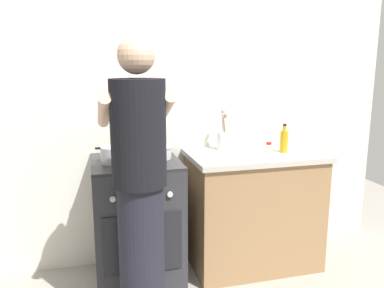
# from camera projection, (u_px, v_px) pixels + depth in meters

# --- Properties ---
(ground) EXTENTS (6.00, 6.00, 0.00)m
(ground) POSITION_uv_depth(u_px,v_px,m) (190.00, 282.00, 2.81)
(ground) COLOR gray
(back_wall) EXTENTS (3.20, 0.10, 2.50)m
(back_wall) POSITION_uv_depth(u_px,v_px,m) (198.00, 103.00, 3.08)
(back_wall) COLOR silver
(back_wall) RESTS_ON ground
(countertop) EXTENTS (1.00, 0.60, 0.90)m
(countertop) POSITION_uv_depth(u_px,v_px,m) (253.00, 209.00, 3.00)
(countertop) COLOR #99724C
(countertop) RESTS_ON ground
(stove_range) EXTENTS (0.60, 0.62, 0.90)m
(stove_range) POSITION_uv_depth(u_px,v_px,m) (137.00, 221.00, 2.77)
(stove_range) COLOR #2D2D33
(stove_range) RESTS_ON ground
(pot) EXTENTS (0.25, 0.19, 0.11)m
(pot) POSITION_uv_depth(u_px,v_px,m) (115.00, 155.00, 2.61)
(pot) COLOR #B2B2B7
(pot) RESTS_ON stove_range
(mixing_bowl) EXTENTS (0.26, 0.26, 0.09)m
(mixing_bowl) POSITION_uv_depth(u_px,v_px,m) (154.00, 151.00, 2.74)
(mixing_bowl) COLOR #B7B7BC
(mixing_bowl) RESTS_ON stove_range
(utensil_crock) EXTENTS (0.10, 0.10, 0.33)m
(utensil_crock) POSITION_uv_depth(u_px,v_px,m) (223.00, 137.00, 2.99)
(utensil_crock) COLOR silver
(utensil_crock) RESTS_ON countertop
(spice_bottle) EXTENTS (0.04, 0.04, 0.08)m
(spice_bottle) POSITION_uv_depth(u_px,v_px,m) (269.00, 148.00, 2.90)
(spice_bottle) COLOR silver
(spice_bottle) RESTS_ON countertop
(oil_bottle) EXTENTS (0.06, 0.06, 0.22)m
(oil_bottle) POSITION_uv_depth(u_px,v_px,m) (284.00, 141.00, 2.91)
(oil_bottle) COLOR gold
(oil_bottle) RESTS_ON countertop
(person) EXTENTS (0.41, 0.50, 1.70)m
(person) POSITION_uv_depth(u_px,v_px,m) (140.00, 191.00, 2.15)
(person) COLOR black
(person) RESTS_ON ground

